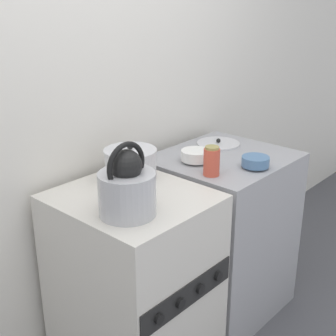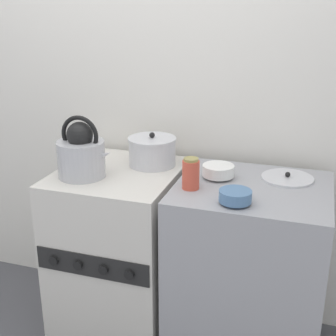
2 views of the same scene
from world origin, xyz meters
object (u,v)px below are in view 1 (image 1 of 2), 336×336
object	(u,v)px
stove	(135,287)
loose_pot_lid	(218,143)
enamel_bowl	(196,155)
kettle	(127,187)
cooking_pot	(131,164)
small_ceramic_bowl	(255,162)
storage_jar	(212,161)

from	to	relation	value
stove	loose_pot_lid	size ratio (longest dim) A/B	3.83
enamel_bowl	loose_pot_lid	distance (m)	0.32
kettle	enamel_bowl	distance (m)	0.64
enamel_bowl	loose_pot_lid	bearing A→B (deg)	15.48
cooking_pot	small_ceramic_bowl	distance (m)	0.60
enamel_bowl	small_ceramic_bowl	world-z (taller)	enamel_bowl
cooking_pot	enamel_bowl	world-z (taller)	cooking_pot
kettle	enamel_bowl	world-z (taller)	kettle
loose_pot_lid	cooking_pot	bearing A→B (deg)	179.35
cooking_pot	enamel_bowl	xyz separation A→B (m)	(0.36, -0.09, -0.03)
kettle	small_ceramic_bowl	world-z (taller)	kettle
stove	small_ceramic_bowl	bearing A→B (deg)	-19.51
stove	storage_jar	size ratio (longest dim) A/B	6.53
cooking_pot	loose_pot_lid	bearing A→B (deg)	-0.65
small_ceramic_bowl	storage_jar	distance (m)	0.24
stove	enamel_bowl	world-z (taller)	enamel_bowl
stove	loose_pot_lid	world-z (taller)	loose_pot_lid
stove	storage_jar	distance (m)	0.67
stove	kettle	bearing A→B (deg)	-138.51
stove	cooking_pot	distance (m)	0.56
enamel_bowl	cooking_pot	bearing A→B (deg)	165.46
cooking_pot	loose_pot_lid	world-z (taller)	cooking_pot
stove	cooking_pot	bearing A→B (deg)	47.12
kettle	storage_jar	xyz separation A→B (m)	(0.53, -0.00, -0.04)
stove	loose_pot_lid	distance (m)	0.93
stove	kettle	size ratio (longest dim) A/B	3.11
small_ceramic_bowl	loose_pot_lid	xyz separation A→B (m)	(0.18, 0.35, -0.03)
storage_jar	cooking_pot	bearing A→B (deg)	136.61
small_ceramic_bowl	enamel_bowl	bearing A→B (deg)	115.73
kettle	storage_jar	world-z (taller)	kettle
small_ceramic_bowl	cooking_pot	bearing A→B (deg)	143.58
stove	storage_jar	xyz separation A→B (m)	(0.40, -0.12, 0.53)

